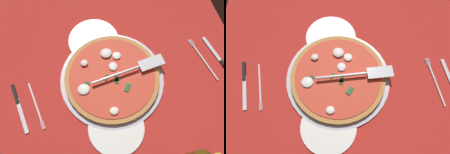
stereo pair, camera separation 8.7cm
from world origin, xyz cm
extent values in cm
cube|color=#B22721|center=(0.00, 0.00, -0.40)|extent=(105.89, 105.89, 0.80)
cube|color=silver|center=(-36.40, -43.02, 0.05)|extent=(6.62, 6.62, 0.10)
cube|color=silver|center=(-36.40, -29.78, 0.05)|extent=(6.62, 6.62, 0.10)
cube|color=silver|center=(-36.40, -16.55, 0.05)|extent=(6.62, 6.62, 0.10)
cube|color=silver|center=(-36.40, -3.31, 0.05)|extent=(6.62, 6.62, 0.10)
cube|color=silver|center=(-36.40, 9.93, 0.05)|extent=(6.62, 6.62, 0.10)
cube|color=silver|center=(-36.40, 23.16, 0.05)|extent=(6.62, 6.62, 0.10)
cube|color=silver|center=(-36.40, 36.40, 0.05)|extent=(6.62, 6.62, 0.10)
cube|color=silver|center=(-36.40, 49.64, 0.05)|extent=(6.62, 6.62, 0.10)
cube|color=silver|center=(-29.78, -49.64, 0.05)|extent=(6.62, 6.62, 0.10)
cube|color=silver|center=(-29.78, -36.40, 0.05)|extent=(6.62, 6.62, 0.10)
cube|color=silver|center=(-29.78, -23.16, 0.05)|extent=(6.62, 6.62, 0.10)
cube|color=silver|center=(-29.78, -9.93, 0.05)|extent=(6.62, 6.62, 0.10)
cube|color=silver|center=(-29.78, 3.31, 0.05)|extent=(6.62, 6.62, 0.10)
cube|color=silver|center=(-29.78, 16.55, 0.05)|extent=(6.62, 6.62, 0.10)
cube|color=silver|center=(-29.78, 29.78, 0.05)|extent=(6.62, 6.62, 0.10)
cube|color=silver|center=(-29.78, 43.02, 0.05)|extent=(6.62, 6.62, 0.10)
cube|color=silver|center=(-23.16, -43.02, 0.05)|extent=(6.62, 6.62, 0.10)
cube|color=silver|center=(-23.16, -29.78, 0.05)|extent=(6.62, 6.62, 0.10)
cube|color=silver|center=(-23.16, -16.55, 0.05)|extent=(6.62, 6.62, 0.10)
cube|color=silver|center=(-23.16, -3.31, 0.05)|extent=(6.62, 6.62, 0.10)
cube|color=silver|center=(-23.16, 9.93, 0.05)|extent=(6.62, 6.62, 0.10)
cube|color=silver|center=(-23.16, 23.16, 0.05)|extent=(6.62, 6.62, 0.10)
cube|color=silver|center=(-23.16, 36.40, 0.05)|extent=(6.62, 6.62, 0.10)
cube|color=silver|center=(-16.55, -49.64, 0.05)|extent=(6.62, 6.62, 0.10)
cube|color=silver|center=(-16.55, -36.40, 0.05)|extent=(6.62, 6.62, 0.10)
cube|color=silver|center=(-16.55, -23.16, 0.05)|extent=(6.62, 6.62, 0.10)
cube|color=silver|center=(-16.55, -9.93, 0.05)|extent=(6.62, 6.62, 0.10)
cube|color=silver|center=(-16.55, 3.31, 0.05)|extent=(6.62, 6.62, 0.10)
cube|color=silver|center=(-16.55, 16.55, 0.05)|extent=(6.62, 6.62, 0.10)
cube|color=silver|center=(-16.55, 29.78, 0.05)|extent=(6.62, 6.62, 0.10)
cube|color=silver|center=(-16.55, 43.02, 0.05)|extent=(6.62, 6.62, 0.10)
cube|color=silver|center=(-9.93, -43.02, 0.05)|extent=(6.62, 6.62, 0.10)
cube|color=silver|center=(-9.93, -29.78, 0.05)|extent=(6.62, 6.62, 0.10)
cube|color=silver|center=(-9.93, -16.55, 0.05)|extent=(6.62, 6.62, 0.10)
cube|color=silver|center=(-9.93, -3.31, 0.05)|extent=(6.62, 6.62, 0.10)
cube|color=silver|center=(-9.93, 9.93, 0.05)|extent=(6.62, 6.62, 0.10)
cube|color=silver|center=(-9.93, 23.16, 0.05)|extent=(6.62, 6.62, 0.10)
cube|color=silver|center=(-9.93, 36.40, 0.05)|extent=(6.62, 6.62, 0.10)
cube|color=silver|center=(-3.31, -36.40, 0.05)|extent=(6.62, 6.62, 0.10)
cube|color=silver|center=(-3.31, -23.16, 0.05)|extent=(6.62, 6.62, 0.10)
cube|color=silver|center=(-3.31, -9.93, 0.05)|extent=(6.62, 6.62, 0.10)
cube|color=silver|center=(-3.31, 3.31, 0.05)|extent=(6.62, 6.62, 0.10)
cube|color=silver|center=(-3.31, 16.55, 0.05)|extent=(6.62, 6.62, 0.10)
cube|color=silver|center=(-3.31, 29.78, 0.05)|extent=(6.62, 6.62, 0.10)
cube|color=silver|center=(-3.31, 43.02, 0.05)|extent=(6.62, 6.62, 0.10)
cube|color=silver|center=(3.31, -43.02, 0.05)|extent=(6.62, 6.62, 0.10)
cube|color=silver|center=(3.31, -29.78, 0.05)|extent=(6.62, 6.62, 0.10)
cube|color=silver|center=(3.31, -16.55, 0.05)|extent=(6.62, 6.62, 0.10)
cube|color=silver|center=(3.31, -3.31, 0.05)|extent=(6.62, 6.62, 0.10)
cube|color=silver|center=(3.31, 9.93, 0.05)|extent=(6.62, 6.62, 0.10)
cube|color=silver|center=(3.31, 23.16, 0.05)|extent=(6.62, 6.62, 0.10)
cube|color=silver|center=(3.31, 36.40, 0.05)|extent=(6.62, 6.62, 0.10)
cube|color=silver|center=(9.93, -36.40, 0.05)|extent=(6.62, 6.62, 0.10)
cube|color=silver|center=(9.93, -23.16, 0.05)|extent=(6.62, 6.62, 0.10)
cube|color=silver|center=(9.93, -9.93, 0.05)|extent=(6.62, 6.62, 0.10)
cube|color=silver|center=(9.93, 3.31, 0.05)|extent=(6.62, 6.62, 0.10)
cube|color=silver|center=(9.93, 16.55, 0.05)|extent=(6.62, 6.62, 0.10)
cube|color=silver|center=(9.93, 29.78, 0.05)|extent=(6.62, 6.62, 0.10)
cube|color=silver|center=(16.55, -29.78, 0.05)|extent=(6.62, 6.62, 0.10)
cube|color=silver|center=(16.55, -16.55, 0.05)|extent=(6.62, 6.62, 0.10)
cube|color=silver|center=(16.55, -3.31, 0.05)|extent=(6.62, 6.62, 0.10)
cube|color=silver|center=(16.55, 9.93, 0.05)|extent=(6.62, 6.62, 0.10)
cube|color=silver|center=(16.55, 23.16, 0.05)|extent=(6.62, 6.62, 0.10)
cube|color=silver|center=(16.55, 36.40, 0.05)|extent=(6.62, 6.62, 0.10)
cube|color=silver|center=(23.16, -36.40, 0.05)|extent=(6.62, 6.62, 0.10)
cube|color=silver|center=(23.16, -23.16, 0.05)|extent=(6.62, 6.62, 0.10)
cube|color=silver|center=(23.16, -9.93, 0.05)|extent=(6.62, 6.62, 0.10)
cube|color=silver|center=(23.16, 3.31, 0.05)|extent=(6.62, 6.62, 0.10)
cube|color=silver|center=(23.16, 16.55, 0.05)|extent=(6.62, 6.62, 0.10)
cube|color=silver|center=(23.16, 29.78, 0.05)|extent=(6.62, 6.62, 0.10)
cylinder|color=#B4B1C0|center=(-0.07, -1.35, 0.61)|extent=(40.71, 40.71, 1.03)
cylinder|color=white|center=(-19.18, -4.62, 0.60)|extent=(21.19, 21.19, 1.00)
cylinder|color=white|center=(19.05, -4.64, 0.60)|extent=(20.45, 20.45, 1.00)
cylinder|color=#BF7F41|center=(-0.07, -1.35, 1.95)|extent=(36.98, 36.98, 1.65)
cylinder|color=red|center=(-0.07, -1.35, 2.93)|extent=(33.51, 33.51, 0.30)
ellipsoid|color=white|center=(2.72, -13.02, 3.53)|extent=(4.34, 4.53, 0.90)
ellipsoid|color=white|center=(-8.03, 2.58, 3.55)|extent=(3.43, 3.43, 0.95)
ellipsoid|color=silver|center=(-7.86, -10.65, 3.76)|extent=(2.90, 2.95, 1.37)
ellipsoid|color=white|center=(-10.05, -1.29, 3.76)|extent=(4.34, 4.58, 1.36)
ellipsoid|color=silver|center=(-3.79, 0.12, 3.53)|extent=(3.71, 3.44, 0.91)
ellipsoid|color=white|center=(13.55, -4.03, 3.57)|extent=(2.98, 3.25, 0.98)
cube|color=#1A3C22|center=(1.23, -12.27, 3.23)|extent=(3.44, 3.88, 0.30)
cube|color=#1C5226|center=(6.00, 3.14, 3.23)|extent=(3.80, 3.40, 0.30)
cube|color=#184417|center=(2.16, -0.22, 3.23)|extent=(1.32, 2.24, 0.30)
cube|color=#18441B|center=(-0.36, -3.49, 3.23)|extent=(2.69, 2.57, 0.30)
cube|color=#1C431D|center=(1.88, -0.07, 3.23)|extent=(3.45, 1.82, 0.30)
cube|color=silver|center=(-1.17, 14.76, 4.60)|extent=(5.74, 10.40, 0.30)
cylinder|color=silver|center=(0.54, 0.22, 4.95)|extent=(3.26, 19.34, 1.00)
cube|color=white|center=(2.60, -34.93, 0.40)|extent=(19.67, 16.21, 0.60)
cube|color=silver|center=(2.06, -32.00, 0.83)|extent=(16.22, 3.58, 0.25)
cube|color=silver|center=(11.67, -30.67, 0.83)|extent=(2.99, 0.76, 0.25)
cube|color=silver|center=(11.59, -30.23, 0.83)|extent=(2.99, 0.76, 0.25)
cube|color=silver|center=(11.50, -29.80, 0.83)|extent=(2.99, 0.76, 0.25)
cube|color=black|center=(-2.82, -38.97, 1.10)|extent=(8.17, 2.66, 0.80)
cube|color=silver|center=(6.13, -37.30, 0.83)|extent=(14.17, 3.96, 0.25)
cube|color=white|center=(1.82, 40.23, 0.40)|extent=(18.98, 16.46, 0.60)
cube|color=silver|center=(2.41, 37.26, 0.83)|extent=(17.49, 4.03, 0.25)
cube|color=silver|center=(-7.87, 35.89, 0.83)|extent=(2.99, 0.80, 0.25)
cube|color=silver|center=(-7.79, 35.46, 0.83)|extent=(2.99, 0.80, 0.25)
cube|color=silver|center=(-7.70, 35.03, 0.83)|extent=(2.99, 0.80, 0.25)
cube|color=silver|center=(-7.62, 34.60, 0.83)|extent=(2.99, 0.80, 0.25)
cube|color=silver|center=(-1.78, 42.61, 0.83)|extent=(14.33, 4.16, 0.25)
camera|label=1|loc=(32.67, -9.69, 81.99)|focal=35.72mm
camera|label=2|loc=(33.71, -1.09, 81.99)|focal=35.72mm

